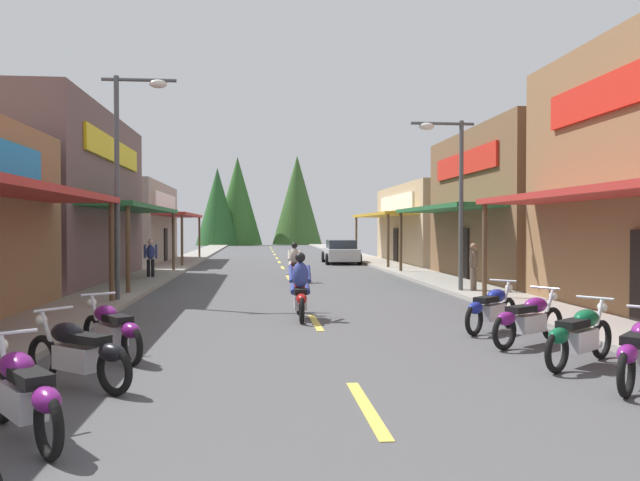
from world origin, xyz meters
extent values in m
cube|color=#4C4C4F|center=(0.00, 30.78, -0.05)|extent=(9.63, 91.56, 0.10)
cube|color=gray|center=(-5.87, 30.78, 0.06)|extent=(2.11, 91.56, 0.12)
cube|color=#9E9991|center=(5.87, 30.78, 0.06)|extent=(2.11, 91.56, 0.12)
cube|color=#E0C64C|center=(0.00, 7.01, 0.01)|extent=(0.16, 2.40, 0.01)
cube|color=#E0C64C|center=(0.00, 13.79, 0.01)|extent=(0.16, 2.40, 0.01)
cube|color=#E0C64C|center=(0.00, 19.73, 0.01)|extent=(0.16, 2.40, 0.01)
cube|color=#E0C64C|center=(0.00, 26.58, 0.01)|extent=(0.16, 2.40, 0.01)
cube|color=#E0C64C|center=(0.00, 33.36, 0.01)|extent=(0.16, 2.40, 0.01)
cube|color=#E0C64C|center=(0.00, 38.74, 0.01)|extent=(0.16, 2.40, 0.01)
cube|color=#E0C64C|center=(0.00, 43.87, 0.01)|extent=(0.16, 2.40, 0.01)
cube|color=#E0C64C|center=(0.00, 49.81, 0.01)|extent=(0.16, 2.40, 0.01)
cube|color=#E0C64C|center=(0.00, 56.05, 0.01)|extent=(0.16, 2.40, 0.01)
cube|color=#E0C64C|center=(0.00, 62.03, 0.01)|extent=(0.16, 2.40, 0.01)
cube|color=#E0C64C|center=(0.00, 68.12, 0.01)|extent=(0.16, 2.40, 0.01)
cube|color=#B72D28|center=(-6.02, 11.84, 2.90)|extent=(1.80, 11.95, 0.16)
cylinder|color=brown|center=(-5.32, 17.62, 1.41)|extent=(0.14, 0.14, 2.82)
cube|color=brown|center=(-10.01, 25.11, 3.29)|extent=(6.17, 12.20, 6.58)
cube|color=#236033|center=(-6.02, 25.11, 2.90)|extent=(1.80, 10.98, 0.16)
cylinder|color=brown|center=(-5.32, 19.82, 1.41)|extent=(0.14, 0.14, 2.82)
cylinder|color=brown|center=(-5.32, 30.40, 1.41)|extent=(0.14, 0.14, 2.82)
cube|color=yellow|center=(-6.86, 25.11, 5.13)|extent=(0.10, 8.54, 0.90)
cube|color=black|center=(-6.88, 25.11, 1.05)|extent=(0.08, 1.10, 2.10)
cube|color=gray|center=(-11.23, 38.83, 2.39)|extent=(8.61, 11.53, 4.78)
cube|color=#B72D28|center=(-6.02, 38.83, 2.90)|extent=(1.80, 10.38, 0.16)
cylinder|color=brown|center=(-5.32, 33.85, 1.41)|extent=(0.14, 0.14, 2.82)
cylinder|color=brown|center=(-5.32, 43.82, 1.41)|extent=(0.14, 0.14, 2.82)
cube|color=white|center=(-6.86, 38.83, 3.73)|extent=(0.10, 8.07, 0.90)
cube|color=black|center=(-6.88, 38.83, 1.05)|extent=(0.08, 1.10, 2.10)
cube|color=#B72D28|center=(6.02, 12.26, 2.90)|extent=(1.80, 11.15, 0.16)
cylinder|color=brown|center=(5.32, 17.63, 1.41)|extent=(0.14, 0.14, 2.82)
cube|color=brown|center=(10.98, 24.23, 3.00)|extent=(8.11, 10.19, 6.01)
cube|color=#236033|center=(6.02, 24.23, 2.90)|extent=(1.80, 9.17, 0.16)
cylinder|color=brown|center=(5.32, 19.84, 1.41)|extent=(0.14, 0.14, 2.82)
cylinder|color=brown|center=(5.32, 28.61, 1.41)|extent=(0.14, 0.14, 2.82)
cube|color=red|center=(6.86, 24.23, 4.69)|extent=(0.10, 7.13, 0.90)
cube|color=black|center=(6.88, 24.23, 1.05)|extent=(0.08, 1.10, 2.10)
cube|color=tan|center=(10.65, 36.81, 2.32)|extent=(7.45, 12.22, 4.64)
cube|color=gold|center=(6.02, 36.81, 2.90)|extent=(1.80, 11.00, 0.16)
cylinder|color=brown|center=(5.32, 31.51, 1.41)|extent=(0.14, 0.14, 2.82)
cylinder|color=brown|center=(5.32, 42.11, 1.41)|extent=(0.14, 0.14, 2.82)
cube|color=white|center=(6.86, 36.81, 3.62)|extent=(0.10, 8.56, 0.90)
cube|color=black|center=(6.88, 36.81, 1.05)|extent=(0.08, 1.10, 2.10)
cylinder|color=#474C51|center=(-5.22, 17.85, 3.19)|extent=(0.14, 0.14, 6.38)
cylinder|color=#474C51|center=(-4.59, 17.85, 6.28)|extent=(2.05, 0.10, 0.10)
ellipsoid|color=silver|center=(-4.07, 17.85, 6.18)|extent=(0.50, 0.30, 0.24)
cylinder|color=#474C51|center=(5.22, 19.49, 2.78)|extent=(0.14, 0.14, 5.57)
cylinder|color=#474C51|center=(4.59, 19.49, 5.47)|extent=(2.05, 0.10, 0.10)
ellipsoid|color=silver|center=(4.07, 19.49, 5.37)|extent=(0.50, 0.30, 0.24)
torus|color=black|center=(3.32, 7.14, 0.32)|extent=(0.52, 0.52, 0.64)
cube|color=black|center=(3.67, 7.49, 0.68)|extent=(0.62, 0.62, 0.12)
ellipsoid|color=#721972|center=(3.36, 7.17, 0.55)|extent=(0.48, 0.48, 0.24)
torus|color=black|center=(4.28, 9.42, 0.32)|extent=(0.57, 0.47, 0.64)
torus|color=black|center=(3.08, 8.51, 0.32)|extent=(0.57, 0.47, 0.64)
cube|color=silver|center=(3.68, 8.96, 0.40)|extent=(0.73, 0.65, 0.32)
ellipsoid|color=#0C5933|center=(3.84, 9.08, 0.72)|extent=(0.64, 0.59, 0.28)
cube|color=black|center=(3.48, 8.81, 0.68)|extent=(0.65, 0.59, 0.12)
ellipsoid|color=#0C5933|center=(3.12, 8.54, 0.55)|extent=(0.50, 0.46, 0.24)
cylinder|color=silver|center=(4.18, 9.34, 0.65)|extent=(0.33, 0.27, 0.71)
cylinder|color=silver|center=(4.08, 9.26, 1.02)|extent=(0.39, 0.50, 0.04)
sphere|color=white|center=(4.30, 9.43, 0.85)|extent=(0.16, 0.16, 0.16)
torus|color=black|center=(4.25, 11.10, 0.32)|extent=(0.59, 0.43, 0.64)
torus|color=black|center=(2.99, 10.28, 0.32)|extent=(0.59, 0.43, 0.64)
cube|color=silver|center=(3.62, 10.69, 0.40)|extent=(0.74, 0.61, 0.32)
ellipsoid|color=#721972|center=(3.79, 10.80, 0.72)|extent=(0.64, 0.57, 0.28)
cube|color=black|center=(3.41, 10.55, 0.68)|extent=(0.66, 0.56, 0.12)
ellipsoid|color=#721972|center=(3.04, 10.31, 0.55)|extent=(0.50, 0.44, 0.24)
cylinder|color=silver|center=(4.14, 11.02, 0.65)|extent=(0.34, 0.25, 0.71)
cylinder|color=silver|center=(4.04, 10.96, 1.02)|extent=(0.36, 0.53, 0.04)
sphere|color=white|center=(4.28, 11.11, 0.85)|extent=(0.16, 0.16, 0.16)
torus|color=black|center=(4.07, 12.76, 0.32)|extent=(0.54, 0.51, 0.64)
torus|color=black|center=(2.96, 11.75, 0.32)|extent=(0.54, 0.51, 0.64)
cube|color=silver|center=(3.51, 12.26, 0.40)|extent=(0.71, 0.68, 0.32)
ellipsoid|color=navy|center=(3.66, 12.39, 0.72)|extent=(0.63, 0.61, 0.28)
cube|color=black|center=(3.33, 12.09, 0.68)|extent=(0.63, 0.61, 0.12)
ellipsoid|color=navy|center=(3.00, 11.78, 0.55)|extent=(0.49, 0.47, 0.24)
cylinder|color=silver|center=(3.97, 12.67, 0.65)|extent=(0.31, 0.29, 0.71)
cylinder|color=silver|center=(3.88, 12.59, 1.02)|extent=(0.43, 0.47, 0.04)
sphere|color=white|center=(4.09, 12.78, 0.85)|extent=(0.16, 0.16, 0.16)
torus|color=black|center=(-4.09, 6.84, 0.32)|extent=(0.46, 0.58, 0.64)
torus|color=black|center=(-3.21, 5.63, 0.32)|extent=(0.46, 0.58, 0.64)
cube|color=silver|center=(-3.65, 6.24, 0.40)|extent=(0.64, 0.73, 0.32)
ellipsoid|color=#721972|center=(-3.76, 6.40, 0.72)|extent=(0.59, 0.64, 0.28)
cube|color=black|center=(-3.50, 6.04, 0.68)|extent=(0.58, 0.65, 0.12)
ellipsoid|color=#721972|center=(-3.23, 5.67, 0.55)|extent=(0.45, 0.50, 0.24)
cylinder|color=silver|center=(-4.01, 6.74, 0.65)|extent=(0.27, 0.34, 0.71)
cylinder|color=silver|center=(-3.94, 6.64, 1.02)|extent=(0.51, 0.39, 0.04)
sphere|color=white|center=(-4.10, 6.87, 0.85)|extent=(0.16, 0.16, 0.16)
torus|color=black|center=(-4.29, 8.79, 0.32)|extent=(0.57, 0.47, 0.64)
torus|color=black|center=(-3.11, 7.87, 0.32)|extent=(0.57, 0.47, 0.64)
cube|color=silver|center=(-3.70, 8.33, 0.40)|extent=(0.72, 0.65, 0.32)
ellipsoid|color=black|center=(-3.85, 8.45, 0.72)|extent=(0.64, 0.60, 0.28)
cube|color=black|center=(-3.50, 8.18, 0.68)|extent=(0.64, 0.59, 0.12)
ellipsoid|color=black|center=(-3.15, 7.90, 0.55)|extent=(0.49, 0.46, 0.24)
cylinder|color=silver|center=(-4.18, 8.71, 0.65)|extent=(0.33, 0.28, 0.71)
cylinder|color=silver|center=(-4.09, 8.64, 1.02)|extent=(0.40, 0.50, 0.04)
sphere|color=white|center=(-4.31, 8.81, 0.85)|extent=(0.16, 0.16, 0.16)
torus|color=black|center=(-4.12, 10.82, 0.32)|extent=(0.46, 0.57, 0.64)
torus|color=black|center=(-3.23, 9.61, 0.32)|extent=(0.46, 0.57, 0.64)
cube|color=silver|center=(-3.68, 10.21, 0.40)|extent=(0.64, 0.73, 0.32)
ellipsoid|color=#721972|center=(-3.80, 10.38, 0.72)|extent=(0.59, 0.64, 0.28)
cube|color=black|center=(-3.53, 10.01, 0.68)|extent=(0.58, 0.65, 0.12)
ellipsoid|color=#721972|center=(-3.26, 9.65, 0.55)|extent=(0.46, 0.50, 0.24)
cylinder|color=silver|center=(-4.05, 10.71, 0.65)|extent=(0.27, 0.33, 0.71)
cylinder|color=silver|center=(-3.97, 10.62, 1.02)|extent=(0.51, 0.39, 0.04)
sphere|color=white|center=(-4.14, 10.84, 0.85)|extent=(0.16, 0.16, 0.16)
torus|color=black|center=(-0.30, 15.15, 0.32)|extent=(0.11, 0.64, 0.64)
torus|color=black|center=(-0.32, 13.65, 0.32)|extent=(0.11, 0.64, 0.64)
cube|color=silver|center=(-0.31, 14.40, 0.40)|extent=(0.29, 0.71, 0.32)
ellipsoid|color=#A51414|center=(-0.31, 14.60, 0.72)|extent=(0.33, 0.57, 0.28)
cube|color=black|center=(-0.31, 14.15, 0.68)|extent=(0.29, 0.61, 0.12)
ellipsoid|color=#A51414|center=(-0.32, 13.70, 0.55)|extent=(0.25, 0.44, 0.24)
cylinder|color=silver|center=(-0.30, 15.02, 0.65)|extent=(0.07, 0.37, 0.71)
cylinder|color=silver|center=(-0.30, 14.90, 1.02)|extent=(0.60, 0.05, 0.04)
sphere|color=white|center=(-0.29, 15.18, 0.85)|extent=(0.16, 0.16, 0.16)
ellipsoid|color=#333F8C|center=(-0.31, 14.25, 1.05)|extent=(0.39, 0.39, 0.64)
sphere|color=black|center=(-0.31, 14.30, 1.45)|extent=(0.24, 0.24, 0.24)
cylinder|color=#333F8C|center=(-0.47, 14.42, 0.70)|extent=(0.15, 0.43, 0.24)
cylinder|color=#333F8C|center=(-0.51, 14.56, 1.05)|extent=(0.11, 0.51, 0.40)
cylinder|color=#333F8C|center=(-0.15, 14.42, 0.70)|extent=(0.15, 0.43, 0.24)
cylinder|color=#333F8C|center=(-0.10, 14.55, 1.05)|extent=(0.11, 0.51, 0.40)
torus|color=black|center=(0.15, 25.11, 0.32)|extent=(0.13, 0.64, 0.64)
torus|color=black|center=(0.09, 23.61, 0.32)|extent=(0.13, 0.64, 0.64)
cube|color=silver|center=(0.12, 24.36, 0.40)|extent=(0.31, 0.71, 0.32)
ellipsoid|color=#A51414|center=(0.13, 24.56, 0.72)|extent=(0.34, 0.57, 0.28)
cube|color=black|center=(0.11, 24.11, 0.68)|extent=(0.30, 0.61, 0.12)
ellipsoid|color=#A51414|center=(0.09, 23.66, 0.55)|extent=(0.26, 0.45, 0.24)
cylinder|color=silver|center=(0.15, 24.98, 0.65)|extent=(0.08, 0.37, 0.71)
cylinder|color=silver|center=(0.14, 24.86, 1.02)|extent=(0.60, 0.07, 0.04)
sphere|color=white|center=(0.15, 25.14, 0.85)|extent=(0.16, 0.16, 0.16)
ellipsoid|color=#B2A599|center=(0.12, 24.21, 1.05)|extent=(0.40, 0.40, 0.64)
sphere|color=black|center=(0.12, 24.26, 1.45)|extent=(0.24, 0.24, 0.24)
cylinder|color=#B2A599|center=(-0.04, 24.39, 0.70)|extent=(0.16, 0.43, 0.24)
cylinder|color=#B2A599|center=(-0.08, 24.52, 1.05)|extent=(0.12, 0.51, 0.40)
cylinder|color=#B2A599|center=(0.28, 24.37, 0.70)|extent=(0.16, 0.43, 0.24)
cylinder|color=#B2A599|center=(0.34, 24.50, 1.05)|extent=(0.12, 0.51, 0.40)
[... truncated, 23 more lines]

